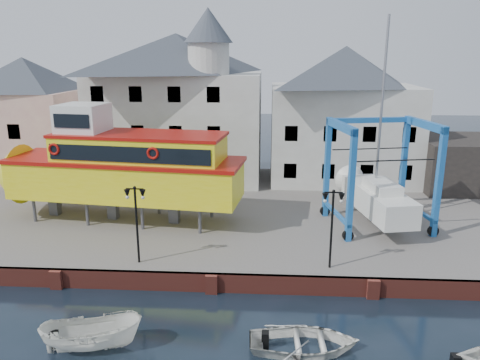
{
  "coord_description": "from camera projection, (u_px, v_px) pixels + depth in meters",
  "views": [
    {
      "loc": [
        2.74,
        -21.13,
        11.8
      ],
      "look_at": [
        1.0,
        7.0,
        4.0
      ],
      "focal_mm": 35.0,
      "sensor_mm": 36.0,
      "label": 1
    }
  ],
  "objects": [
    {
      "name": "ground",
      "position": [
        212.0,
        293.0,
        23.64
      ],
      "size": [
        140.0,
        140.0,
        0.0
      ],
      "primitive_type": "plane",
      "color": "#16232D",
      "rests_on": "ground"
    },
    {
      "name": "hardstanding",
      "position": [
        230.0,
        211.0,
        34.09
      ],
      "size": [
        44.0,
        22.0,
        1.0
      ],
      "primitive_type": "cube",
      "color": "#5F5851",
      "rests_on": "ground"
    },
    {
      "name": "quay_wall",
      "position": [
        212.0,
        283.0,
        23.61
      ],
      "size": [
        44.0,
        0.47,
        1.0
      ],
      "color": "maroon",
      "rests_on": "ground"
    },
    {
      "name": "building_pink",
      "position": [
        29.0,
        119.0,
        40.38
      ],
      "size": [
        8.0,
        7.0,
        10.3
      ],
      "color": "tan",
      "rests_on": "hardstanding"
    },
    {
      "name": "building_white_main",
      "position": [
        179.0,
        105.0,
        39.66
      ],
      "size": [
        14.0,
        8.3,
        14.0
      ],
      "color": "#BCB9AF",
      "rests_on": "hardstanding"
    },
    {
      "name": "building_white_right",
      "position": [
        343.0,
        114.0,
        39.62
      ],
      "size": [
        12.0,
        8.0,
        11.2
      ],
      "color": "#BCB9AF",
      "rests_on": "hardstanding"
    },
    {
      "name": "shed_dark",
      "position": [
        468.0,
        163.0,
        38.06
      ],
      "size": [
        8.0,
        7.0,
        4.0
      ],
      "primitive_type": "cube",
      "color": "black",
      "rests_on": "hardstanding"
    },
    {
      "name": "lamp_post_left",
      "position": [
        136.0,
        205.0,
        23.92
      ],
      "size": [
        1.12,
        0.32,
        4.2
      ],
      "color": "black",
      "rests_on": "hardstanding"
    },
    {
      "name": "lamp_post_right",
      "position": [
        333.0,
        209.0,
        23.32
      ],
      "size": [
        1.12,
        0.32,
        4.2
      ],
      "color": "black",
      "rests_on": "hardstanding"
    },
    {
      "name": "tour_boat",
      "position": [
        110.0,
        167.0,
        30.28
      ],
      "size": [
        17.75,
        6.21,
        7.57
      ],
      "rotation": [
        0.0,
        0.0,
        -0.12
      ],
      "color": "#59595E",
      "rests_on": "hardstanding"
    },
    {
      "name": "travel_lift",
      "position": [
        373.0,
        190.0,
        30.15
      ],
      "size": [
        6.79,
        8.77,
        12.86
      ],
      "rotation": [
        0.0,
        0.0,
        0.2
      ],
      "color": "#1256A2",
      "rests_on": "hardstanding"
    },
    {
      "name": "motorboat_a",
      "position": [
        93.0,
        349.0,
        19.15
      ],
      "size": [
        4.32,
        2.3,
        1.58
      ],
      "primitive_type": "imported",
      "rotation": [
        0.0,
        0.0,
        1.76
      ],
      "color": "white",
      "rests_on": "ground"
    },
    {
      "name": "motorboat_b",
      "position": [
        304.0,
        349.0,
        19.13
      ],
      "size": [
        4.63,
        3.41,
        0.93
      ],
      "primitive_type": "imported",
      "rotation": [
        0.0,
        0.0,
        1.62
      ],
      "color": "white",
      "rests_on": "ground"
    }
  ]
}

